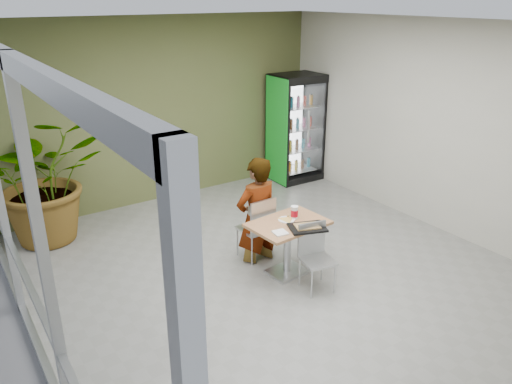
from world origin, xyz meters
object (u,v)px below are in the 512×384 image
potted_plant (44,178)px  cafeteria_tray (307,228)px  dining_table (288,237)px  chair_near (315,251)px  soda_cup (294,213)px  seated_woman (257,220)px  chair_far (259,224)px  beverage_fridge (296,128)px

potted_plant → cafeteria_tray: bearing=-51.9°
dining_table → chair_near: size_ratio=1.22×
soda_cup → seated_woman: bearing=116.7°
potted_plant → chair_far: bearing=-46.0°
cafeteria_tray → potted_plant: (-2.45, 3.12, 0.21)m
potted_plant → chair_near: bearing=-53.3°
chair_near → soda_cup: soda_cup is taller
chair_far → chair_near: size_ratio=1.10×
chair_far → soda_cup: bearing=116.7°
chair_far → potted_plant: potted_plant is taller
seated_woman → cafeteria_tray: size_ratio=3.98×
chair_far → cafeteria_tray: (0.20, -0.79, 0.21)m
seated_woman → soda_cup: size_ratio=10.34×
beverage_fridge → potted_plant: beverage_fridge is taller
chair_near → potted_plant: (-2.45, 3.28, 0.47)m
chair_far → beverage_fridge: (2.49, 2.38, 0.50)m
chair_far → cafeteria_tray: chair_far is taller
potted_plant → dining_table: bearing=-50.4°
chair_far → beverage_fridge: 3.48m
beverage_fridge → chair_far: bearing=-134.9°
chair_far → seated_woman: 0.07m
chair_far → cafeteria_tray: bearing=102.0°
beverage_fridge → potted_plant: size_ratio=1.07×
chair_near → cafeteria_tray: chair_near is taller
beverage_fridge → chair_near: bearing=-123.1°
dining_table → chair_far: bearing=101.7°
chair_near → seated_woman: (-0.20, 1.00, 0.10)m
soda_cup → beverage_fridge: size_ratio=0.08×
chair_far → potted_plant: size_ratio=0.48×
chair_far → dining_table: bearing=99.6°
chair_near → chair_far: bearing=113.5°
seated_woman → beverage_fridge: size_ratio=0.86×
chair_near → seated_woman: bearing=113.2°
chair_near → cafeteria_tray: (-0.00, 0.16, 0.26)m
chair_far → beverage_fridge: bearing=-138.4°
dining_table → cafeteria_tray: cafeteria_tray is taller
seated_woman → potted_plant: bearing=-47.5°
dining_table → soda_cup: bearing=21.8°
seated_woman → chair_near: bearing=99.4°
dining_table → potted_plant: (-2.36, 2.85, 0.44)m
dining_table → soda_cup: 0.34m
chair_near → soda_cup: size_ratio=4.91×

